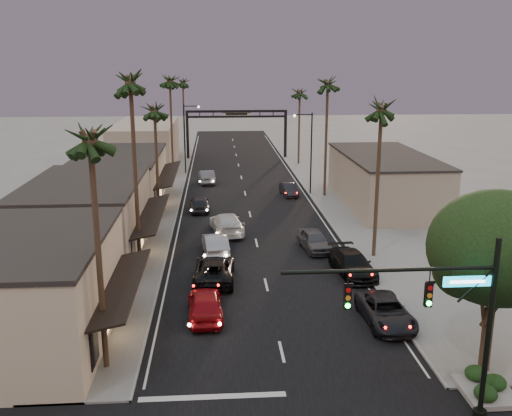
{
  "coord_description": "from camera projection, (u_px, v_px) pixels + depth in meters",
  "views": [
    {
      "loc": [
        -3.15,
        -16.1,
        14.35
      ],
      "look_at": [
        0.08,
        29.71,
        2.5
      ],
      "focal_mm": 40.0,
      "sensor_mm": 36.0,
      "label": 1
    }
  ],
  "objects": [
    {
      "name": "arch",
      "position": [
        237.0,
        122.0,
        85.58
      ],
      "size": [
        15.2,
        0.4,
        7.27
      ],
      "color": "black",
      "rests_on": "ground"
    },
    {
      "name": "palm_la",
      "position": [
        89.0,
        131.0,
        24.6
      ],
      "size": [
        3.2,
        3.2,
        13.2
      ],
      "color": "#38281C",
      "rests_on": "ground"
    },
    {
      "name": "sidewalk_right",
      "position": [
        319.0,
        181.0,
        70.21
      ],
      "size": [
        5.0,
        92.0,
        0.12
      ],
      "primitive_type": "cube",
      "color": "slate",
      "rests_on": "ground"
    },
    {
      "name": "oncoming_pickup",
      "position": [
        214.0,
        270.0,
        38.2
      ],
      "size": [
        2.89,
        5.83,
        1.59
      ],
      "primitive_type": "imported",
      "rotation": [
        0.0,
        0.0,
        3.1
      ],
      "color": "black",
      "rests_on": "ground"
    },
    {
      "name": "curbside_near",
      "position": [
        386.0,
        311.0,
        32.0
      ],
      "size": [
        2.6,
        5.3,
        1.45
      ],
      "primitive_type": "imported",
      "rotation": [
        0.0,
        0.0,
        0.04
      ],
      "color": "black",
      "rests_on": "ground"
    },
    {
      "name": "oncoming_red",
      "position": [
        205.0,
        304.0,
        32.72
      ],
      "size": [
        2.2,
        4.98,
        1.67
      ],
      "primitive_type": "imported",
      "rotation": [
        0.0,
        0.0,
        3.19
      ],
      "color": "maroon",
      "rests_on": "ground"
    },
    {
      "name": "palm_far",
      "position": [
        183.0,
        80.0,
        91.27
      ],
      "size": [
        3.2,
        3.2,
        13.2
      ],
      "color": "#38281C",
      "rests_on": "ground"
    },
    {
      "name": "storefront_near",
      "position": [
        27.0,
        293.0,
        29.37
      ],
      "size": [
        8.0,
        12.0,
        5.5
      ],
      "primitive_type": "cube",
      "color": "beige",
      "rests_on": "ground"
    },
    {
      "name": "storefront_mid",
      "position": [
        86.0,
        220.0,
        42.89
      ],
      "size": [
        8.0,
        14.0,
        5.5
      ],
      "primitive_type": "cube",
      "color": "gray",
      "rests_on": "ground"
    },
    {
      "name": "streetlight_right",
      "position": [
        309.0,
        147.0,
        61.95
      ],
      "size": [
        2.13,
        0.3,
        9.0
      ],
      "color": "black",
      "rests_on": "ground"
    },
    {
      "name": "sidewalk_left",
      "position": [
        164.0,
        183.0,
        68.91
      ],
      "size": [
        5.0,
        92.0,
        0.12
      ],
      "primitive_type": "cube",
      "color": "slate",
      "rests_on": "ground"
    },
    {
      "name": "oncoming_silver",
      "position": [
        215.0,
        244.0,
        43.51
      ],
      "size": [
        2.23,
        5.09,
        1.62
      ],
      "primitive_type": "imported",
      "rotation": [
        0.0,
        0.0,
        3.25
      ],
      "color": "gray",
      "rests_on": "ground"
    },
    {
      "name": "streetlight_left",
      "position": [
        187.0,
        133.0,
        73.57
      ],
      "size": [
        2.13,
        0.3,
        9.0
      ],
      "color": "black",
      "rests_on": "ground"
    },
    {
      "name": "curbside_grey",
      "position": [
        314.0,
        240.0,
        44.52
      ],
      "size": [
        2.47,
        4.82,
        1.57
      ],
      "primitive_type": "imported",
      "rotation": [
        0.0,
        0.0,
        0.14
      ],
      "color": "#414246",
      "rests_on": "ground"
    },
    {
      "name": "oncoming_grey_far",
      "position": [
        207.0,
        177.0,
        68.94
      ],
      "size": [
        2.18,
        4.98,
        1.59
      ],
      "primitive_type": "imported",
      "rotation": [
        0.0,
        0.0,
        3.25
      ],
      "color": "#56565C",
      "rests_on": "ground"
    },
    {
      "name": "oncoming_white",
      "position": [
        227.0,
        223.0,
        48.88
      ],
      "size": [
        3.22,
        6.22,
        1.72
      ],
      "primitive_type": "imported",
      "rotation": [
        0.0,
        0.0,
        3.28
      ],
      "color": "silver",
      "rests_on": "ground"
    },
    {
      "name": "road",
      "position": [
        246.0,
        195.0,
        62.81
      ],
      "size": [
        14.0,
        120.0,
        0.02
      ],
      "primitive_type": "cube",
      "color": "black",
      "rests_on": "ground"
    },
    {
      "name": "storefront_dist",
      "position": [
        146.0,
        144.0,
        80.5
      ],
      "size": [
        8.0,
        20.0,
        6.0
      ],
      "primitive_type": "cube",
      "color": "gray",
      "rests_on": "ground"
    },
    {
      "name": "ground",
      "position": [
        248.0,
        207.0,
        57.98
      ],
      "size": [
        200.0,
        200.0,
        0.0
      ],
      "primitive_type": "plane",
      "color": "slate",
      "rests_on": "ground"
    },
    {
      "name": "palm_lb",
      "position": [
        130.0,
        77.0,
        36.67
      ],
      "size": [
        3.2,
        3.2,
        15.2
      ],
      "color": "#38281C",
      "rests_on": "ground"
    },
    {
      "name": "palm_rc",
      "position": [
        300.0,
        90.0,
        79.14
      ],
      "size": [
        3.2,
        3.2,
        12.2
      ],
      "color": "#38281C",
      "rests_on": "ground"
    },
    {
      "name": "traffic_signal",
      "position": [
        445.0,
        305.0,
        22.33
      ],
      "size": [
        8.51,
        0.22,
        7.8
      ],
      "color": "black",
      "rests_on": "ground"
    },
    {
      "name": "planter",
      "position": [
        486.0,
        395.0,
        25.25
      ],
      "size": [
        2.2,
        2.6,
        0.24
      ],
      "primitive_type": "cube",
      "color": "gray",
      "rests_on": "ground"
    },
    {
      "name": "building_right",
      "position": [
        384.0,
        181.0,
        58.31
      ],
      "size": [
        8.0,
        18.0,
        5.0
      ],
      "primitive_type": "cube",
      "color": "gray",
      "rests_on": "ground"
    },
    {
      "name": "palm_ld",
      "position": [
        170.0,
        78.0,
        68.79
      ],
      "size": [
        3.2,
        3.2,
        14.2
      ],
      "color": "#38281C",
      "rests_on": "ground"
    },
    {
      "name": "curbside_black",
      "position": [
        353.0,
        264.0,
        39.33
      ],
      "size": [
        2.87,
        5.67,
        1.58
      ],
      "primitive_type": "imported",
      "rotation": [
        0.0,
        0.0,
        0.13
      ],
      "color": "black",
      "rests_on": "ground"
    },
    {
      "name": "corner_tree",
      "position": [
        498.0,
        253.0,
        25.69
      ],
      "size": [
        6.2,
        6.2,
        8.8
      ],
      "color": "#38281C",
      "rests_on": "ground"
    },
    {
      "name": "oncoming_dgrey",
      "position": [
        200.0,
        204.0,
        56.05
      ],
      "size": [
        2.08,
        4.63,
        1.55
      ],
      "primitive_type": "imported",
      "rotation": [
        0.0,
        0.0,
        3.2
      ],
      "color": "black",
      "rests_on": "ground"
    },
    {
      "name": "palm_rb",
      "position": [
        328.0,
        80.0,
        59.33
      ],
      "size": [
        3.2,
        3.2,
        14.2
      ],
      "color": "#38281C",
      "rests_on": "ground"
    },
    {
      "name": "storefront_far",
      "position": [
        121.0,
        180.0,
        58.41
      ],
      "size": [
        8.0,
        16.0,
        5.0
      ],
      "primitive_type": "cube",
      "color": "beige",
      "rests_on": "ground"
    },
    {
      "name": "curbside_far",
      "position": [
        289.0,
        190.0,
        62.59
      ],
      "size": [
        1.87,
        4.24,
        1.35
      ],
      "primitive_type": "imported",
      "rotation": [
        0.0,
        0.0,
        0.11
      ],
      "color": "black",
      "rests_on": "ground"
    },
    {
      "name": "palm_lc",
      "position": [
        154.0,
        106.0,
        50.92
      ],
      "size": [
        3.2,
        3.2,
        12.2
      ],
      "color": "#38281C",
      "rests_on": "ground"
    },
    {
      "name": "palm_ra",
      "position": [
        382.0,
        104.0,
        40.26
      ],
      "size": [
        3.2,
        3.2,
        13.2
      ],
      "color": "#38281C",
      "rests_on": "ground"
    }
  ]
}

